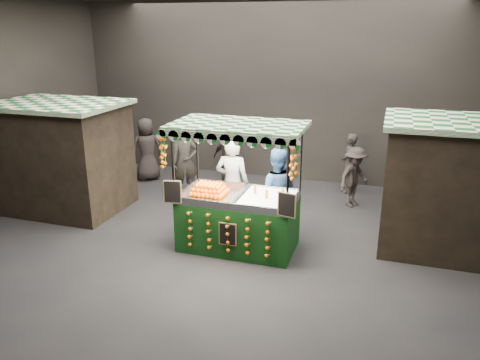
% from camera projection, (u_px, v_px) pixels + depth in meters
% --- Properties ---
extents(ground, '(12.00, 12.00, 0.00)m').
position_uv_depth(ground, '(221.00, 249.00, 9.48)').
color(ground, black).
rests_on(ground, ground).
extents(market_hall, '(12.10, 10.10, 5.05)m').
position_uv_depth(market_hall, '(218.00, 78.00, 8.42)').
color(market_hall, black).
rests_on(market_hall, ground).
extents(neighbour_stall_left, '(3.00, 2.20, 2.60)m').
position_uv_depth(neighbour_stall_left, '(62.00, 156.00, 11.26)').
color(neighbour_stall_left, black).
rests_on(neighbour_stall_left, ground).
extents(neighbour_stall_right, '(3.00, 2.20, 2.60)m').
position_uv_depth(neighbour_stall_right, '(459.00, 186.00, 9.14)').
color(neighbour_stall_right, black).
rests_on(neighbour_stall_right, ground).
extents(juice_stall, '(2.62, 1.54, 2.54)m').
position_uv_depth(juice_stall, '(238.00, 211.00, 9.30)').
color(juice_stall, black).
rests_on(juice_stall, ground).
extents(vendor_grey, '(0.76, 0.52, 2.03)m').
position_uv_depth(vendor_grey, '(232.00, 183.00, 10.24)').
color(vendor_grey, gray).
rests_on(vendor_grey, ground).
extents(vendor_blue, '(1.04, 0.88, 1.90)m').
position_uv_depth(vendor_blue, '(276.00, 192.00, 9.93)').
color(vendor_blue, navy).
rests_on(vendor_blue, ground).
extents(shopper_0, '(0.82, 0.74, 1.89)m').
position_uv_depth(shopper_0, '(185.00, 162.00, 12.13)').
color(shopper_0, '#2B2723').
rests_on(shopper_0, ground).
extents(shopper_1, '(1.13, 1.04, 1.87)m').
position_uv_depth(shopper_1, '(452.00, 193.00, 9.90)').
color(shopper_1, '#292322').
rests_on(shopper_1, ground).
extents(shopper_2, '(0.98, 0.57, 1.57)m').
position_uv_depth(shopper_2, '(228.00, 158.00, 13.06)').
color(shopper_2, black).
rests_on(shopper_2, ground).
extents(shopper_3, '(1.01, 1.11, 1.50)m').
position_uv_depth(shopper_3, '(354.00, 177.00, 11.53)').
color(shopper_3, '#2D2825').
rests_on(shopper_3, ground).
extents(shopper_4, '(1.05, 1.01, 1.81)m').
position_uv_depth(shopper_4, '(147.00, 149.00, 13.51)').
color(shopper_4, '#292321').
rests_on(shopper_4, ground).
extents(shopper_5, '(0.75, 1.63, 1.70)m').
position_uv_depth(shopper_5, '(451.00, 180.00, 11.01)').
color(shopper_5, black).
rests_on(shopper_5, ground).
extents(shopper_6, '(0.48, 0.64, 1.61)m').
position_uv_depth(shopper_6, '(349.00, 163.00, 12.50)').
color(shopper_6, '#2D2624').
rests_on(shopper_6, ground).
extents(shopper_7, '(0.79, 0.94, 1.50)m').
position_uv_depth(shopper_7, '(403.00, 186.00, 10.89)').
color(shopper_7, '#282320').
rests_on(shopper_7, ground).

